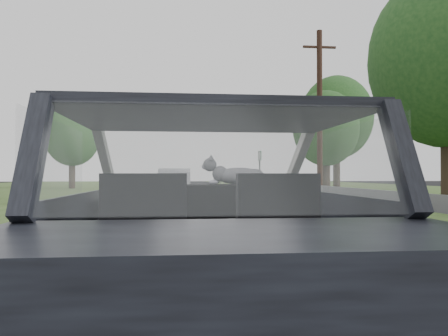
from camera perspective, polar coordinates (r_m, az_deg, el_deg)
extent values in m
plane|color=black|center=(3.19, -2.15, -20.73)|extent=(140.00, 140.00, 0.00)
cube|color=black|center=(3.02, -2.14, -7.67)|extent=(1.80, 4.00, 1.45)
cube|color=black|center=(3.63, -2.77, -4.55)|extent=(1.58, 0.45, 0.30)
cube|color=black|center=(2.72, -10.22, -5.13)|extent=(0.50, 0.72, 0.42)
cube|color=black|center=(2.77, 6.56, -5.05)|extent=(0.50, 0.72, 0.42)
torus|color=black|center=(3.33, -9.40, -3.66)|extent=(0.36, 0.36, 0.04)
ellipsoid|color=slate|center=(3.67, 2.00, -0.90)|extent=(0.57, 0.27, 0.25)
cube|color=gray|center=(13.75, 13.29, -2.96)|extent=(0.05, 90.00, 0.32)
imported|color=#B2B4BA|center=(20.06, -6.51, -2.01)|extent=(1.70, 4.20, 1.38)
cube|color=#216B38|center=(31.17, 4.68, -0.33)|extent=(0.12, 1.11, 2.77)
cylinder|color=#35241D|center=(20.92, 12.38, 6.90)|extent=(0.30, 0.30, 7.82)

